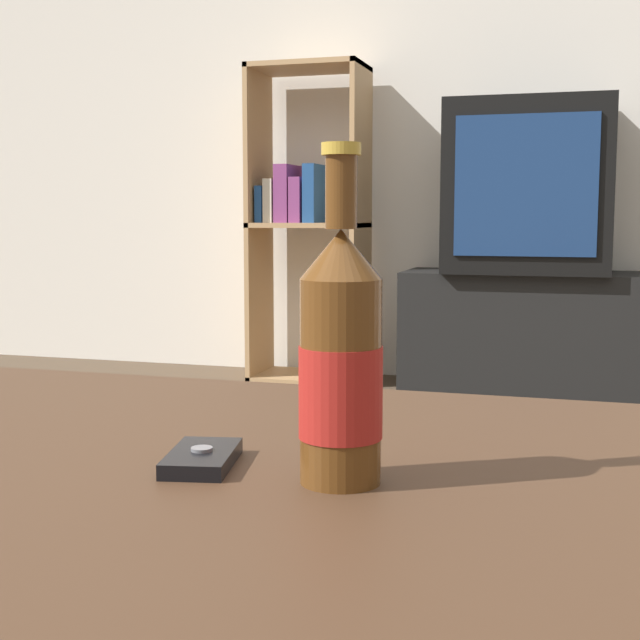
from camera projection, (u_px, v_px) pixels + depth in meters
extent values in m
cube|color=silver|center=(499.00, 62.00, 3.59)|extent=(8.00, 0.05, 2.60)
cube|color=#422B1C|center=(158.00, 483.00, 0.81)|extent=(1.28, 0.79, 0.04)
cube|color=black|center=(526.00, 333.00, 3.42)|extent=(0.93, 0.38, 0.47)
cube|color=black|center=(530.00, 188.00, 3.35)|extent=(0.60, 0.46, 0.64)
cube|color=navy|center=(525.00, 186.00, 3.13)|extent=(0.50, 0.01, 0.50)
cube|color=tan|center=(259.00, 225.00, 3.74)|extent=(0.02, 0.30, 1.29)
cube|color=tan|center=(361.00, 225.00, 3.61)|extent=(0.02, 0.30, 1.29)
cube|color=tan|center=(309.00, 377.00, 3.75)|extent=(0.46, 0.30, 0.02)
cube|color=tan|center=(309.00, 225.00, 3.67)|extent=(0.46, 0.30, 0.02)
cube|color=tan|center=(309.00, 67.00, 3.60)|extent=(0.46, 0.30, 0.02)
cube|color=navy|center=(267.00, 204.00, 3.72)|extent=(0.03, 0.21, 0.15)
cube|color=beige|center=(276.00, 201.00, 3.70)|extent=(0.04, 0.21, 0.18)
cube|color=#7F3875|center=(288.00, 194.00, 3.68)|extent=(0.06, 0.21, 0.24)
cube|color=#7F3875|center=(302.00, 200.00, 3.67)|extent=(0.05, 0.21, 0.18)
cube|color=navy|center=(315.00, 194.00, 3.65)|extent=(0.05, 0.21, 0.24)
cylinder|color=#563314|center=(341.00, 382.00, 0.74)|extent=(0.07, 0.07, 0.17)
cylinder|color=maroon|center=(341.00, 392.00, 0.74)|extent=(0.07, 0.07, 0.08)
cone|color=#563314|center=(341.00, 254.00, 0.73)|extent=(0.07, 0.07, 0.04)
cylinder|color=#563314|center=(341.00, 192.00, 0.72)|extent=(0.03, 0.03, 0.06)
cylinder|color=#B79333|center=(341.00, 149.00, 0.72)|extent=(0.03, 0.03, 0.01)
cube|color=black|center=(203.00, 458.00, 0.80)|extent=(0.07, 0.11, 0.01)
cylinder|color=slate|center=(202.00, 449.00, 0.80)|extent=(0.02, 0.02, 0.00)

